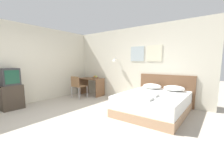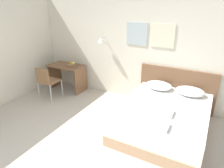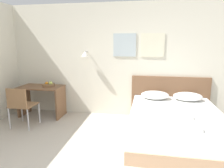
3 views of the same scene
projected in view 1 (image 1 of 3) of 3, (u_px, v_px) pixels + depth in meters
name	position (u px, v px, depth m)	size (l,w,h in m)	color
ground_plane	(65.00, 122.00, 3.50)	(24.00, 24.00, 0.00)	#B2A899
wall_back	(129.00, 64.00, 5.66)	(5.66, 0.31, 2.65)	beige
wall_left	(14.00, 65.00, 4.74)	(0.06, 5.93, 2.65)	beige
bed	(153.00, 104.00, 4.11)	(1.63, 2.01, 0.54)	tan
headboard	(165.00, 90.00, 4.90)	(1.75, 0.06, 1.00)	brown
pillow_left	(152.00, 86.00, 4.85)	(0.60, 0.44, 0.17)	white
pillow_right	(174.00, 88.00, 4.44)	(0.60, 0.44, 0.17)	white
folded_towel_near_foot	(152.00, 95.00, 3.79)	(0.28, 0.27, 0.06)	white
folded_towel_mid_bed	(145.00, 98.00, 3.43)	(0.35, 0.28, 0.06)	white
desk	(92.00, 84.00, 6.40)	(1.01, 0.57, 0.73)	brown
desk_chair	(77.00, 85.00, 5.85)	(0.46, 0.46, 0.86)	#8E6642
fruit_bowl	(95.00, 77.00, 6.29)	(0.29, 0.29, 0.12)	brown
tv_stand	(11.00, 97.00, 4.48)	(0.49, 0.58, 0.73)	#3D3328
television	(9.00, 77.00, 4.39)	(0.48, 0.46, 0.50)	#2D2D30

